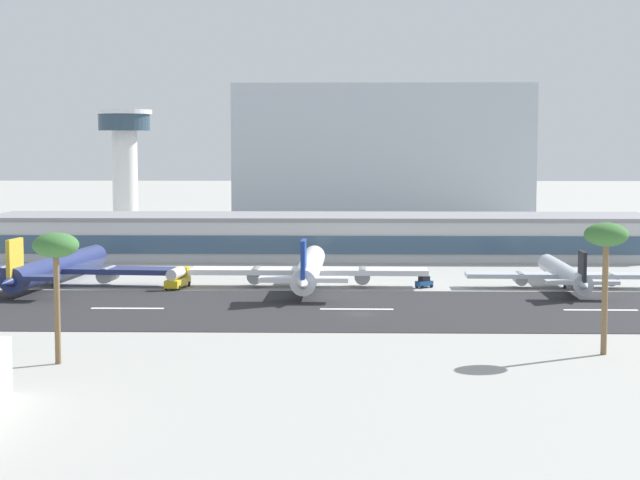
# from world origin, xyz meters

# --- Properties ---
(ground_plane) EXTENTS (1400.00, 1400.00, 0.00)m
(ground_plane) POSITION_xyz_m (0.00, 0.00, 0.00)
(ground_plane) COLOR #9E9E99
(runway_strip) EXTENTS (800.00, 43.71, 0.08)m
(runway_strip) POSITION_xyz_m (0.00, 4.93, 0.04)
(runway_strip) COLOR #262628
(runway_strip) RESTS_ON ground_plane
(runway_centreline_dash_3) EXTENTS (12.00, 1.20, 0.01)m
(runway_centreline_dash_3) POSITION_xyz_m (-38.10, 4.93, 0.09)
(runway_centreline_dash_3) COLOR white
(runway_centreline_dash_3) RESTS_ON runway_strip
(runway_centreline_dash_4) EXTENTS (12.00, 1.20, 0.01)m
(runway_centreline_dash_4) POSITION_xyz_m (-0.42, 4.93, 0.09)
(runway_centreline_dash_4) COLOR white
(runway_centreline_dash_4) RESTS_ON runway_strip
(runway_centreline_dash_5) EXTENTS (12.00, 1.20, 0.01)m
(runway_centreline_dash_5) POSITION_xyz_m (39.26, 4.93, 0.09)
(runway_centreline_dash_5) COLOR white
(runway_centreline_dash_5) RESTS_ON runway_strip
(terminal_building) EXTENTS (159.11, 27.65, 10.30)m
(terminal_building) POSITION_xyz_m (-8.18, 88.23, 5.15)
(terminal_building) COLOR #B7BABC
(terminal_building) RESTS_ON ground_plane
(control_tower) EXTENTS (15.36, 15.36, 36.99)m
(control_tower) POSITION_xyz_m (-63.55, 124.68, 23.90)
(control_tower) COLOR silver
(control_tower) RESTS_ON ground_plane
(distant_hotel_block) EXTENTS (99.93, 37.72, 47.72)m
(distant_hotel_block) POSITION_xyz_m (10.24, 196.40, 23.86)
(distant_hotel_block) COLOR #A8B2BC
(distant_hotel_block) RESTS_ON ground_plane
(airliner_gold_tail_gate_0) EXTENTS (45.78, 51.06, 10.67)m
(airliner_gold_tail_gate_0) POSITION_xyz_m (-57.99, 33.26, 3.39)
(airliner_gold_tail_gate_0) COLOR navy
(airliner_gold_tail_gate_0) RESTS_ON ground_plane
(airliner_navy_tail_gate_1) EXTENTS (45.09, 51.31, 10.71)m
(airliner_navy_tail_gate_1) POSITION_xyz_m (-9.19, 31.81, 3.41)
(airliner_navy_tail_gate_1) COLOR white
(airliner_navy_tail_gate_1) RESTS_ON ground_plane
(airliner_black_tail_gate_2) EXTENTS (37.09, 40.74, 8.50)m
(airliner_black_tail_gate_2) POSITION_xyz_m (39.05, 31.63, 2.70)
(airliner_black_tail_gate_2) COLOR silver
(airliner_black_tail_gate_2) RESTS_ON ground_plane
(service_baggage_tug_0) EXTENTS (3.54, 3.16, 2.20)m
(service_baggage_tug_0) POSITION_xyz_m (12.64, 32.19, 1.05)
(service_baggage_tug_0) COLOR #23569E
(service_baggage_tug_0) RESTS_ON ground_plane
(service_fuel_truck_1) EXTENTS (3.89, 8.80, 3.95)m
(service_fuel_truck_1) POSITION_xyz_m (-33.92, 30.54, 2.03)
(service_fuel_truck_1) COLOR gold
(service_fuel_truck_1) RESTS_ON ground_plane
(palm_tree_0) EXTENTS (5.54, 5.54, 16.91)m
(palm_tree_0) POSITION_xyz_m (30.67, -31.70, 14.70)
(palm_tree_0) COLOR brown
(palm_tree_0) RESTS_ON ground_plane
(palm_tree_2) EXTENTS (5.57, 5.57, 16.11)m
(palm_tree_2) POSITION_xyz_m (-37.39, -39.10, 14.03)
(palm_tree_2) COLOR brown
(palm_tree_2) RESTS_ON ground_plane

